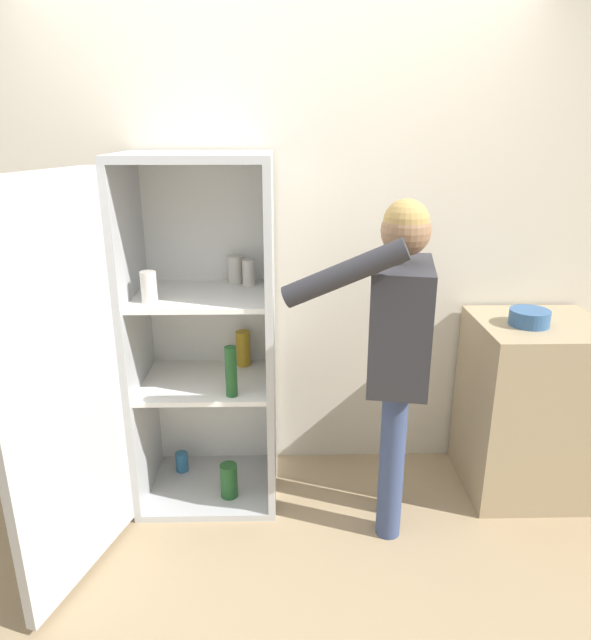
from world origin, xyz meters
The scene contains 6 objects.
ground_plane centered at (0.00, 0.00, 0.00)m, with size 12.00×12.00×0.00m, color tan.
wall_back centered at (0.00, 0.98, 1.27)m, with size 7.00×0.06×2.55m.
refrigerator centered at (-0.49, 0.54, 0.87)m, with size 0.95×1.25×1.75m.
person centered at (0.53, 0.35, 0.99)m, with size 0.70×0.60×1.59m.
counter centered at (1.31, 0.64, 0.47)m, with size 0.63×0.58×0.94m.
bowl centered at (1.23, 0.60, 0.98)m, with size 0.19×0.19×0.08m.
Camera 1 is at (0.02, -2.01, 1.87)m, focal length 32.00 mm.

